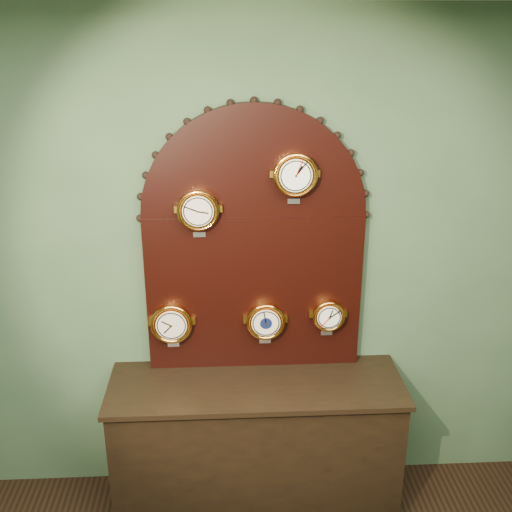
{
  "coord_description": "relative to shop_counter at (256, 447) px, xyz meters",
  "views": [
    {
      "loc": [
        -0.16,
        -0.67,
        2.71
      ],
      "look_at": [
        0.0,
        2.25,
        1.58
      ],
      "focal_mm": 42.88,
      "sensor_mm": 36.0,
      "label": 1
    }
  ],
  "objects": [
    {
      "name": "wall_back",
      "position": [
        0.0,
        0.27,
        1.0
      ],
      "size": [
        4.0,
        0.0,
        4.0
      ],
      "primitive_type": "plane",
      "rotation": [
        1.57,
        0.0,
        0.0
      ],
      "color": "#3E593C",
      "rests_on": "ground"
    },
    {
      "name": "barometer",
      "position": [
        0.06,
        0.15,
        0.74
      ],
      "size": [
        0.22,
        0.08,
        0.27
      ],
      "color": "orange",
      "rests_on": "display_board"
    },
    {
      "name": "display_board",
      "position": [
        0.0,
        0.22,
        1.23
      ],
      "size": [
        1.26,
        0.06,
        1.53
      ],
      "color": "black",
      "rests_on": "shop_counter"
    },
    {
      "name": "shop_counter",
      "position": [
        0.0,
        0.0,
        0.0
      ],
      "size": [
        1.6,
        0.5,
        0.8
      ],
      "primitive_type": "cube",
      "color": "black",
      "rests_on": "ground_plane"
    },
    {
      "name": "hygrometer",
      "position": [
        -0.46,
        0.15,
        0.74
      ],
      "size": [
        0.23,
        0.08,
        0.28
      ],
      "color": "orange",
      "rests_on": "display_board"
    },
    {
      "name": "roman_clock",
      "position": [
        -0.29,
        0.15,
        1.39
      ],
      "size": [
        0.22,
        0.08,
        0.27
      ],
      "color": "orange",
      "rests_on": "display_board"
    },
    {
      "name": "tide_clock",
      "position": [
        0.41,
        0.15,
        0.76
      ],
      "size": [
        0.18,
        0.08,
        0.23
      ],
      "color": "orange",
      "rests_on": "display_board"
    },
    {
      "name": "arabic_clock",
      "position": [
        0.21,
        0.15,
        1.57
      ],
      "size": [
        0.23,
        0.08,
        0.28
      ],
      "color": "orange",
      "rests_on": "display_board"
    }
  ]
}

